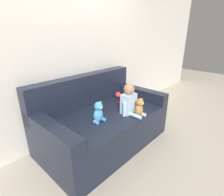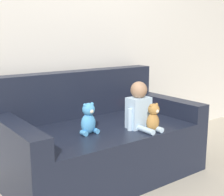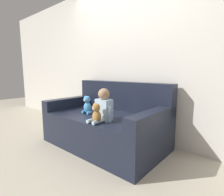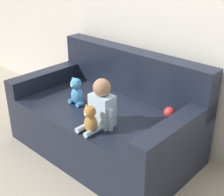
# 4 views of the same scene
# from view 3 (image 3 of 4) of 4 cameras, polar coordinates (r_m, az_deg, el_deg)

# --- Properties ---
(ground_plane) EXTENTS (12.00, 12.00, 0.00)m
(ground_plane) POSITION_cam_3_polar(r_m,az_deg,el_deg) (2.72, -2.53, -15.03)
(ground_plane) COLOR #B7AD99
(wall_back) EXTENTS (8.00, 0.05, 2.60)m
(wall_back) POSITION_cam_3_polar(r_m,az_deg,el_deg) (2.96, 5.26, 12.60)
(wall_back) COLOR silver
(wall_back) RESTS_ON ground_plane
(couch) EXTENTS (1.74, 1.00, 0.93)m
(couch) POSITION_cam_3_polar(r_m,az_deg,el_deg) (2.65, -1.72, -8.31)
(couch) COLOR black
(couch) RESTS_ON ground_plane
(person_baby) EXTENTS (0.27, 0.31, 0.41)m
(person_baby) POSITION_cam_3_polar(r_m,az_deg,el_deg) (2.20, -2.85, -2.83)
(person_baby) COLOR silver
(person_baby) RESTS_ON couch
(teddy_bear_brown) EXTENTS (0.12, 0.11, 0.24)m
(teddy_bear_brown) POSITION_cam_3_polar(r_m,az_deg,el_deg) (2.10, -5.08, -5.08)
(teddy_bear_brown) COLOR #AD7A3D
(teddy_bear_brown) RESTS_ON couch
(plush_toy_side) EXTENTS (0.15, 0.12, 0.26)m
(plush_toy_side) POSITION_cam_3_polar(r_m,az_deg,el_deg) (2.61, -8.08, -2.35)
(plush_toy_side) COLOR #4C9EDB
(plush_toy_side) RESTS_ON couch
(toy_ball) EXTENTS (0.10, 0.10, 0.10)m
(toy_ball) POSITION_cam_3_polar(r_m,az_deg,el_deg) (2.42, 11.23, -5.07)
(toy_ball) COLOR red
(toy_ball) RESTS_ON couch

